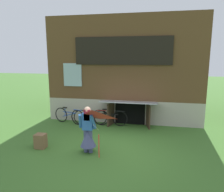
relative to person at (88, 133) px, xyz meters
name	(u,v)px	position (x,y,z in m)	size (l,w,h in m)	color
ground_plane	(109,150)	(0.64, 0.28, -0.66)	(60.00, 60.00, 0.00)	#3D6B28
log_house	(129,68)	(0.64, 5.84, 1.86)	(7.40, 6.24, 5.02)	#ADA393
person	(88,133)	(0.00, 0.00, 0.00)	(0.61, 0.52, 1.56)	#474C75
kite	(92,123)	(0.32, -0.57, 0.56)	(0.93, 1.03, 1.46)	red
bicycle_black	(110,117)	(0.12, 2.90, -0.28)	(1.69, 0.13, 0.77)	black
bicycle_red	(91,117)	(-0.74, 2.79, -0.29)	(1.67, 0.20, 0.76)	black
bicycle_blue	(69,116)	(-1.83, 2.80, -0.28)	(1.65, 0.49, 0.77)	black
wooden_crate	(41,141)	(-1.73, 0.00, -0.41)	(0.37, 0.31, 0.50)	brown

